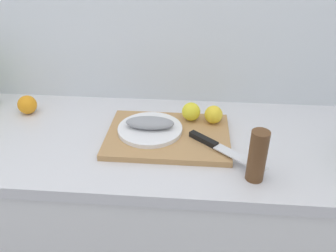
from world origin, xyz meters
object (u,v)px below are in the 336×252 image
fish_fillet (150,123)px  lemon_0 (214,115)px  cutting_board (168,136)px  pepper_mill (257,156)px  chef_knife (216,146)px  white_plate (150,129)px

fish_fillet → lemon_0: 0.23m
cutting_board → pepper_mill: bearing=-36.0°
cutting_board → fish_fillet: fish_fillet is taller
fish_fillet → chef_knife: 0.24m
cutting_board → lemon_0: lemon_0 is taller
cutting_board → pepper_mill: pepper_mill is taller
white_plate → chef_knife: 0.24m
fish_fillet → lemon_0: size_ratio=2.58×
chef_knife → fish_fillet: bearing=-160.4°
cutting_board → chef_knife: size_ratio=1.76×
fish_fillet → pepper_mill: size_ratio=1.05×
chef_knife → pepper_mill: pepper_mill is taller
chef_knife → white_plate: bearing=-160.4°
lemon_0 → cutting_board: bearing=-150.1°
cutting_board → lemon_0: 0.19m
white_plate → lemon_0: bearing=19.6°
lemon_0 → fish_fillet: bearing=-160.4°
fish_fillet → pepper_mill: 0.39m
lemon_0 → chef_knife: bearing=-88.4°
white_plate → chef_knife: size_ratio=0.94×
white_plate → lemon_0: size_ratio=3.44×
white_plate → pepper_mill: size_ratio=1.40×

